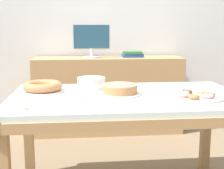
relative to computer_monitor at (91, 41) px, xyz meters
name	(u,v)px	position (x,y,z in m)	size (l,w,h in m)	color
wall_back	(106,20)	(0.19, 0.30, 0.24)	(8.00, 0.10, 2.60)	silver
dining_table	(127,108)	(0.19, -1.50, -0.39)	(1.60, 0.94, 0.76)	silver
sideboard	(108,95)	(0.19, 0.00, -0.63)	(1.69, 0.44, 0.87)	tan
computer_monitor	(91,41)	(0.00, 0.00, 0.00)	(0.42, 0.20, 0.38)	silver
book_stack	(133,54)	(0.47, 0.00, -0.16)	(0.24, 0.15, 0.07)	#23478C
cake_chocolate_round	(120,90)	(0.14, -1.49, -0.27)	(0.28, 0.28, 0.07)	silver
cake_golden_bundt	(43,87)	(-0.39, -1.35, -0.27)	(0.30, 0.30, 0.07)	silver
pastry_platter	(194,96)	(0.60, -1.64, -0.29)	(0.37, 0.37, 0.04)	silver
plate_stack	(91,83)	(-0.05, -1.23, -0.26)	(0.21, 0.21, 0.08)	silver
tealight_left_edge	(24,108)	(-0.44, -1.83, -0.29)	(0.04, 0.04, 0.04)	silver
tealight_near_front	(75,91)	(-0.17, -1.38, -0.29)	(0.04, 0.04, 0.04)	silver
tealight_right_edge	(80,98)	(-0.13, -1.63, -0.29)	(0.04, 0.04, 0.04)	silver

